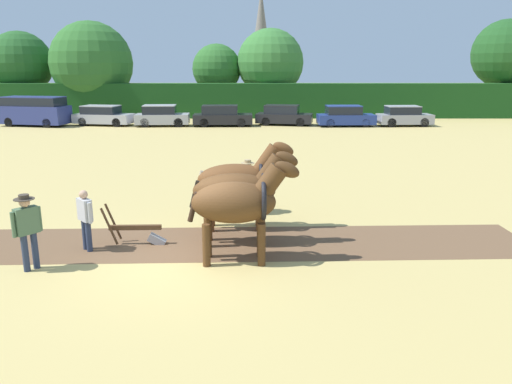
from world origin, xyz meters
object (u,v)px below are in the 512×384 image
Objects in this scene: tree_right at (508,54)px; draft_horse_lead_left at (240,202)px; draft_horse_trail_left at (241,179)px; parked_van at (36,111)px; parked_car_center_left at (163,116)px; parked_car_far_right at (406,116)px; draft_horse_lead_right at (241,190)px; tree_left at (23,63)px; tree_center at (218,69)px; tree_center_left at (93,63)px; plow at (142,232)px; tree_center_right at (272,63)px; farmer_beside_team at (249,182)px; parked_car_right at (347,116)px; parked_car_center_right at (285,115)px; parked_car_center at (224,116)px; parked_car_left at (105,116)px; farmer_onlooker_left at (29,226)px; farmer_at_plow at (87,216)px; church_spire at (263,41)px.

tree_right reaches higher than draft_horse_lead_left.
draft_horse_trail_left is 0.52× the size of parked_van.
tree_right is 2.08× the size of parked_car_center_left.
parked_car_center_left is at bearing 177.09° from parked_car_far_right.
tree_left is at bearing 119.43° from draft_horse_lead_right.
tree_center reaches higher than draft_horse_lead_left.
draft_horse_trail_left is at bearing -66.34° from tree_center_left.
plow is 0.39× the size of parked_car_center_left.
tree_center_right reaches higher than farmer_beside_team.
tree_center is at bearing 143.42° from parked_car_far_right.
parked_car_far_right is at bearing 68.39° from farmer_beside_team.
tree_left is at bearing 159.69° from parked_car_right.
draft_horse_trail_left is at bearing -85.17° from parked_car_center_right.
draft_horse_lead_right is (20.83, -34.35, -3.21)m from tree_left.
draft_horse_lead_left is (14.14, -34.56, -3.19)m from tree_center_left.
plow is at bearing -92.60° from parked_car_center.
parked_car_center_right is (4.64, 0.69, -0.02)m from parked_car_center.
farmer_beside_team is at bearing -53.76° from parked_car_left.
farmer_onlooker_left is (-27.21, -35.48, -4.39)m from tree_right.
farmer_onlooker_left is at bearing -74.79° from tree_center_left.
tree_center_left reaches higher than parked_car_center_right.
parked_car_center_right is at bearing -84.76° from tree_center_right.
plow is at bearing -61.42° from parked_car_left.
farmer_beside_team is 23.49m from parked_car_center_right.
tree_right is at bearing 53.36° from draft_horse_trail_left.
tree_center_right reaches higher than plow.
tree_right reaches higher than farmer_beside_team.
plow is at bearing 154.23° from draft_horse_lead_left.
farmer_beside_team is at bearing -85.94° from parked_car_center.
parked_car_center reaches higher than parked_car_far_right.
farmer_onlooker_left is at bearing -168.36° from farmer_at_plow.
parked_car_far_right is at bearing 9.11° from parked_car_left.
farmer_onlooker_left reaches higher than parked_car_center_right.
draft_horse_lead_right reaches higher than parked_car_right.
tree_center is at bearing 46.05° from farmer_at_plow.
draft_horse_lead_right is at bearing -84.83° from parked_car_center_right.
farmer_at_plow is (-5.46, -35.20, -3.79)m from tree_center_right.
tree_left is at bearing -131.30° from church_spire.
parked_car_far_right is at bearing 64.88° from draft_horse_lead_left.
parked_car_center_right is (2.56, 24.86, -0.68)m from draft_horse_trail_left.
parked_van reaches higher than plow.
tree_center_left is (6.71, -1.00, 0.00)m from tree_left.
tree_right is 14.72m from parked_car_far_right.
tree_center is at bearing 89.31° from plow.
church_spire is 3.63× the size of parked_car_far_right.
parked_car_center_right is at bearing -57.62° from tree_center.
tree_right is 3.01× the size of draft_horse_trail_left.
tree_center is 2.28× the size of draft_horse_lead_right.
parked_car_center_right is at bearing -19.53° from tree_left.
church_spire is 36.17m from parked_car_far_right.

